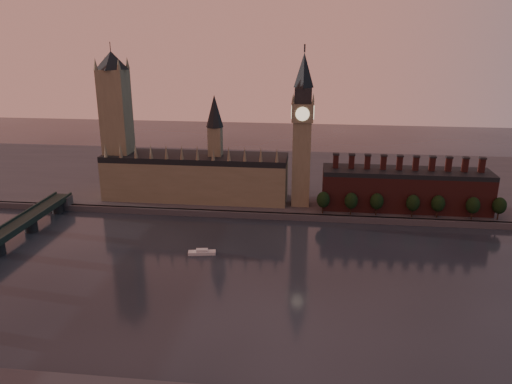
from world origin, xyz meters
TOP-DOWN VIEW (x-y plane):
  - ground at (0.00, 0.00)m, footprint 900.00×900.00m
  - north_bank at (0.00, 178.04)m, footprint 900.00×182.00m
  - palace_of_westminster at (-64.41, 114.91)m, footprint 130.00×30.30m
  - victoria_tower at (-120.00, 115.00)m, footprint 24.00×24.00m
  - big_ben at (10.00, 110.00)m, footprint 15.00×15.00m
  - chimney_block at (80.00, 110.00)m, footprint 110.00×25.00m
  - embankment_tree_0 at (25.36, 93.59)m, footprint 8.60×8.60m
  - embankment_tree_1 at (43.45, 93.50)m, footprint 8.60×8.60m
  - embankment_tree_2 at (59.90, 94.38)m, footprint 8.60×8.60m
  - embankment_tree_3 at (82.71, 93.86)m, footprint 8.60×8.60m
  - embankment_tree_4 at (98.50, 94.61)m, footprint 8.60×8.60m
  - embankment_tree_5 at (119.74, 93.65)m, footprint 8.60×8.60m
  - embankment_tree_6 at (136.17, 94.85)m, footprint 8.60×8.60m
  - river_boat at (-42.04, 30.48)m, footprint 15.76×6.72m

SIDE VIEW (x-z plane):
  - ground at x=0.00m, z-range 0.00..0.00m
  - river_boat at x=-42.04m, z-range -0.36..2.69m
  - north_bank at x=0.00m, z-range 0.00..4.00m
  - embankment_tree_0 at x=25.36m, z-range 6.03..20.91m
  - embankment_tree_1 at x=43.45m, z-range 6.03..20.91m
  - embankment_tree_2 at x=59.90m, z-range 6.03..20.91m
  - embankment_tree_3 at x=82.71m, z-range 6.03..20.91m
  - embankment_tree_4 at x=98.50m, z-range 6.03..20.91m
  - embankment_tree_5 at x=119.74m, z-range 6.03..20.91m
  - embankment_tree_6 at x=136.17m, z-range 6.03..20.91m
  - chimney_block at x=80.00m, z-range -0.68..36.32m
  - palace_of_westminster at x=-64.41m, z-range -15.37..58.63m
  - big_ben at x=10.00m, z-range 3.33..110.33m
  - victoria_tower at x=-120.00m, z-range 5.09..113.09m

